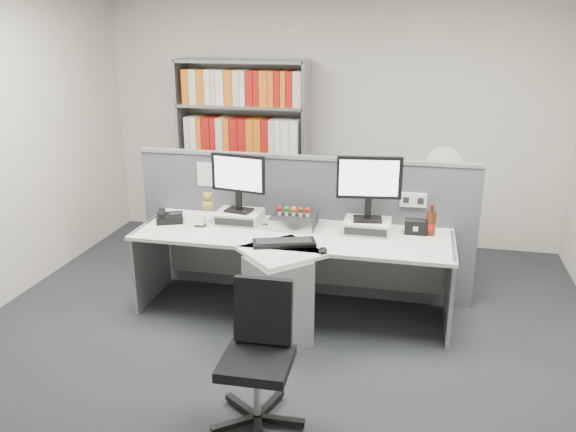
% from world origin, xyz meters
% --- Properties ---
extents(ground, '(5.50, 5.50, 0.00)m').
position_xyz_m(ground, '(0.00, 0.00, 0.00)').
color(ground, '#2E3237').
rests_on(ground, ground).
extents(room_shell, '(5.04, 5.54, 2.72)m').
position_xyz_m(room_shell, '(0.00, 0.00, 1.79)').
color(room_shell, beige).
rests_on(room_shell, ground).
extents(partition, '(3.00, 0.08, 1.27)m').
position_xyz_m(partition, '(0.00, 1.25, 0.65)').
color(partition, '#52565D').
rests_on(partition, ground).
extents(desk, '(2.60, 1.20, 0.72)m').
position_xyz_m(desk, '(0.00, 0.60, 0.46)').
color(desk, silver).
rests_on(desk, ground).
extents(monitor_riser_left, '(0.38, 0.31, 0.10)m').
position_xyz_m(monitor_riser_left, '(-0.51, 0.98, 0.77)').
color(monitor_riser_left, beige).
rests_on(monitor_riser_left, desk).
extents(monitor_riser_right, '(0.38, 0.31, 0.10)m').
position_xyz_m(monitor_riser_right, '(0.59, 0.98, 0.77)').
color(monitor_riser_right, beige).
rests_on(monitor_riser_right, desk).
extents(monitor_left, '(0.49, 0.19, 0.50)m').
position_xyz_m(monitor_left, '(-0.51, 0.98, 1.12)').
color(monitor_left, black).
rests_on(monitor_left, monitor_riser_left).
extents(monitor_right, '(0.52, 0.20, 0.53)m').
position_xyz_m(monitor_right, '(0.59, 0.98, 1.14)').
color(monitor_right, black).
rests_on(monitor_right, monitor_riser_right).
extents(desktop_pc, '(0.37, 0.33, 0.10)m').
position_xyz_m(desktop_pc, '(-0.02, 0.98, 0.77)').
color(desktop_pc, black).
rests_on(desktop_pc, desk).
extents(figurines, '(0.29, 0.05, 0.09)m').
position_xyz_m(figurines, '(-0.02, 0.97, 0.87)').
color(figurines, beige).
rests_on(figurines, desktop_pc).
extents(keyboard, '(0.52, 0.33, 0.03)m').
position_xyz_m(keyboard, '(-0.01, 0.55, 0.74)').
color(keyboard, black).
rests_on(keyboard, desk).
extents(mouse, '(0.07, 0.11, 0.04)m').
position_xyz_m(mouse, '(0.31, 0.44, 0.74)').
color(mouse, black).
rests_on(mouse, desk).
extents(desk_phone, '(0.29, 0.27, 0.10)m').
position_xyz_m(desk_phone, '(-1.11, 0.87, 0.76)').
color(desk_phone, black).
rests_on(desk_phone, desk).
extents(desk_calendar, '(0.09, 0.07, 0.11)m').
position_xyz_m(desk_calendar, '(-0.80, 0.81, 0.77)').
color(desk_calendar, black).
rests_on(desk_calendar, desk).
extents(plush_toy, '(0.10, 0.10, 0.17)m').
position_xyz_m(plush_toy, '(-0.77, 0.93, 0.89)').
color(plush_toy, olive).
rests_on(plush_toy, monitor_riser_left).
extents(speaker, '(0.18, 0.10, 0.12)m').
position_xyz_m(speaker, '(0.98, 1.02, 0.78)').
color(speaker, black).
rests_on(speaker, desk).
extents(cola_bottle, '(0.08, 0.08, 0.27)m').
position_xyz_m(cola_bottle, '(1.10, 1.02, 0.82)').
color(cola_bottle, '#3F190A').
rests_on(cola_bottle, desk).
extents(shelving_unit, '(1.41, 0.40, 2.00)m').
position_xyz_m(shelving_unit, '(-0.90, 2.44, 0.98)').
color(shelving_unit, gray).
rests_on(shelving_unit, ground).
extents(filing_cabinet, '(0.45, 0.61, 0.70)m').
position_xyz_m(filing_cabinet, '(1.20, 1.99, 0.35)').
color(filing_cabinet, gray).
rests_on(filing_cabinet, ground).
extents(desk_fan, '(0.33, 0.20, 0.56)m').
position_xyz_m(desk_fan, '(1.20, 1.99, 1.05)').
color(desk_fan, white).
rests_on(desk_fan, filing_cabinet).
extents(office_chair, '(0.56, 0.58, 0.88)m').
position_xyz_m(office_chair, '(0.10, -0.61, 0.47)').
color(office_chair, silver).
rests_on(office_chair, ground).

